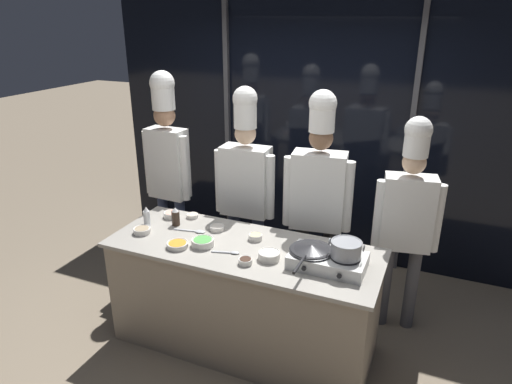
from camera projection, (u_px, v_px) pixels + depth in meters
name	position (u px, v px, depth m)	size (l,w,h in m)	color
ground_plane	(244.00, 343.00, 3.75)	(24.00, 24.00, 0.00)	#7F705B
window_wall_back	(313.00, 134.00, 4.76)	(4.58, 0.09, 2.70)	black
demo_counter	(244.00, 297.00, 3.58)	(2.07, 0.79, 0.89)	gray
portable_stove	(328.00, 260.00, 3.13)	(0.52, 0.32, 0.11)	silver
frying_pan	(311.00, 248.00, 3.14)	(0.31, 0.54, 0.04)	#232326
stock_pot	(346.00, 249.00, 3.05)	(0.24, 0.21, 0.11)	#93969B
squeeze_bottle_soy	(176.00, 217.00, 3.74)	(0.07, 0.07, 0.16)	#332319
squeeze_bottle_clear	(147.00, 217.00, 3.72)	(0.05, 0.05, 0.17)	white
prep_bowl_scallions	(203.00, 242.00, 3.42)	(0.17, 0.17, 0.06)	silver
prep_bowl_garlic	(269.00, 255.00, 3.23)	(0.16, 0.16, 0.06)	silver
prep_bowl_mushrooms	(142.00, 230.00, 3.62)	(0.14, 0.14, 0.04)	silver
prep_bowl_shrimp	(172.00, 214.00, 3.90)	(0.14, 0.14, 0.05)	silver
prep_bowl_chicken	(192.00, 215.00, 3.90)	(0.10, 0.10, 0.03)	silver
prep_bowl_soy_glaze	(245.00, 261.00, 3.18)	(0.10, 0.10, 0.04)	silver
prep_bowl_carrots	(177.00, 244.00, 3.40)	(0.16, 0.16, 0.04)	silver
prep_bowl_onion	(217.00, 228.00, 3.67)	(0.12, 0.12, 0.04)	silver
prep_bowl_ginger	(255.00, 236.00, 3.52)	(0.11, 0.11, 0.05)	silver
serving_spoon_slotted	(196.00, 231.00, 3.65)	(0.27, 0.08, 0.02)	#B2B5BA
serving_spoon_solid	(230.00, 253.00, 3.32)	(0.21, 0.08, 0.02)	#B2B5BA
chef_head	(167.00, 157.00, 4.35)	(0.50, 0.23, 2.05)	#2D3856
chef_sous	(246.00, 180.00, 4.12)	(0.57, 0.24, 1.96)	#2D3856
chef_line	(318.00, 190.00, 3.80)	(0.58, 0.29, 1.98)	#232326
chef_pastry	(408.00, 211.00, 3.59)	(0.51, 0.27, 1.82)	#4C4C51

